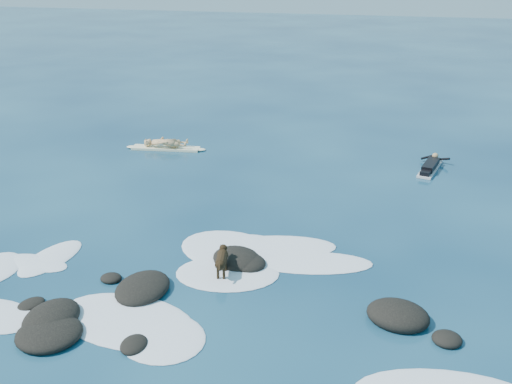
% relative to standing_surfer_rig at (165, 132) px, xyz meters
% --- Properties ---
extents(ground, '(160.00, 160.00, 0.00)m').
position_rel_standing_surfer_rig_xyz_m(ground, '(5.47, -9.89, -0.81)').
color(ground, '#0A2642').
rests_on(ground, ground).
extents(reef_rocks, '(13.12, 7.20, 0.58)m').
position_rel_standing_surfer_rig_xyz_m(reef_rocks, '(4.14, -11.93, -0.69)').
color(reef_rocks, black).
rests_on(reef_rocks, ground).
extents(breaking_foam, '(14.66, 7.51, 0.12)m').
position_rel_standing_surfer_rig_xyz_m(breaking_foam, '(6.02, -10.52, -0.80)').
color(breaking_foam, white).
rests_on(breaking_foam, ground).
extents(standing_surfer_rig, '(3.61, 1.06, 2.05)m').
position_rel_standing_surfer_rig_xyz_m(standing_surfer_rig, '(0.00, 0.00, 0.00)').
color(standing_surfer_rig, '#FCF7CA').
rests_on(standing_surfer_rig, ground).
extents(paddling_surfer_rig, '(1.29, 2.67, 0.46)m').
position_rel_standing_surfer_rig_xyz_m(paddling_surfer_rig, '(11.30, 0.42, -0.65)').
color(paddling_surfer_rig, silver).
rests_on(paddling_surfer_rig, ground).
extents(dog, '(0.46, 1.17, 0.75)m').
position_rel_standing_surfer_rig_xyz_m(dog, '(5.94, -9.68, -0.31)').
color(dog, black).
rests_on(dog, ground).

